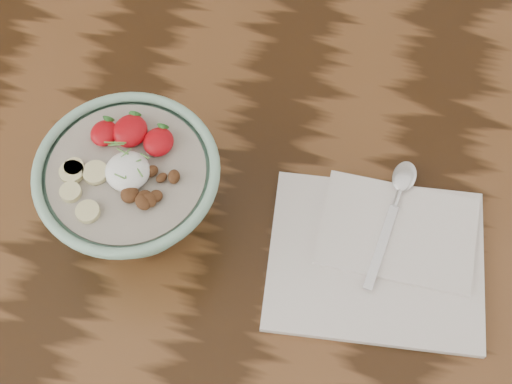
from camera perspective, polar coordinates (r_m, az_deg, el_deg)
table at (r=94.77cm, az=-0.66°, el=-5.47°), size 160.00×90.00×75.00cm
breakfast_bowl at (r=82.15cm, az=-9.88°, el=0.29°), size 20.51×20.51×13.32cm
napkin at (r=85.63cm, az=9.92°, el=-4.89°), size 27.12×22.84×1.54cm
spoon at (r=87.98cm, az=11.35°, el=-0.12°), size 4.40×17.84×0.93cm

